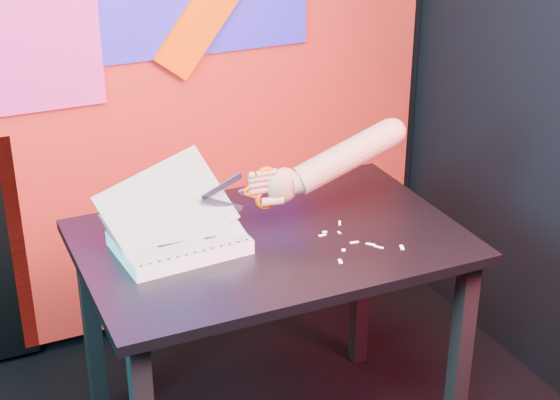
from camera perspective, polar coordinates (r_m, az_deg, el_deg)
name	(u,v)px	position (r m, az deg, el deg)	size (l,w,h in m)	color
room	(167,142)	(1.46, -7.50, 3.82)	(3.01, 3.01, 2.71)	black
backdrop	(56,105)	(2.96, -14.68, 6.10)	(2.88, 0.05, 2.08)	red
work_table	(271,269)	(2.49, -0.61, -4.59)	(1.08, 0.72, 0.75)	black
printout_stack	(179,240)	(2.38, -6.76, -2.66)	(0.39, 0.28, 0.26)	white
scissors	(261,189)	(2.41, -1.29, 0.74)	(0.23, 0.02, 0.13)	#B3B4DF
hand_forearm	(336,161)	(2.47, 3.74, 2.63)	(0.47, 0.10, 0.21)	#A9765B
paper_clippings	(355,243)	(2.41, 5.03, -2.84)	(0.21, 0.23, 0.00)	white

